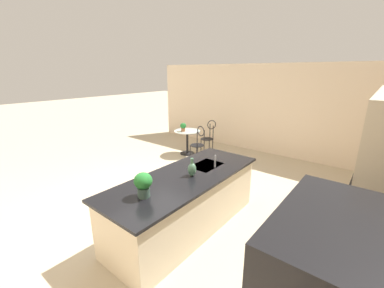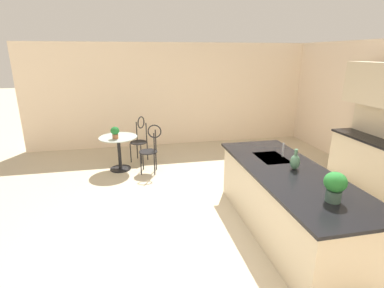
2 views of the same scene
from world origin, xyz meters
name	(u,v)px [view 1 (image 1 of 2)]	position (x,y,z in m)	size (l,w,h in m)	color
ground_plane	(163,202)	(0.00, 0.00, 0.00)	(40.00, 40.00, 0.00)	beige
wall_left_window	(259,109)	(-4.26, 0.00, 1.35)	(0.12, 7.80, 2.70)	beige
kitchen_island	(186,201)	(0.30, 0.85, 0.46)	(2.80, 1.06, 0.92)	beige
back_counter_run	(367,238)	(-0.40, 3.21, 0.49)	(2.44, 0.64, 1.52)	beige
bistro_table	(187,140)	(-2.55, -1.50, 0.45)	(0.80, 0.80, 0.74)	black
chair_near_window	(199,142)	(-2.26, -0.85, 0.57)	(0.45, 0.51, 1.04)	black
chair_by_island	(209,135)	(-3.04, -1.05, 0.57)	(0.53, 0.53, 1.04)	black
sink_faucet	(215,161)	(-0.25, 1.03, 1.03)	(0.02, 0.02, 0.22)	#B2B5BA
potted_plant_on_table	(183,127)	(-2.42, -1.55, 0.88)	(0.18, 0.18, 0.25)	#9E603D
potted_plant_counter_far	(143,183)	(1.15, 0.86, 1.11)	(0.23, 0.23, 0.33)	#385147
vase_on_counter	(192,169)	(0.25, 0.94, 1.03)	(0.13, 0.13, 0.29)	#4C7A5B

